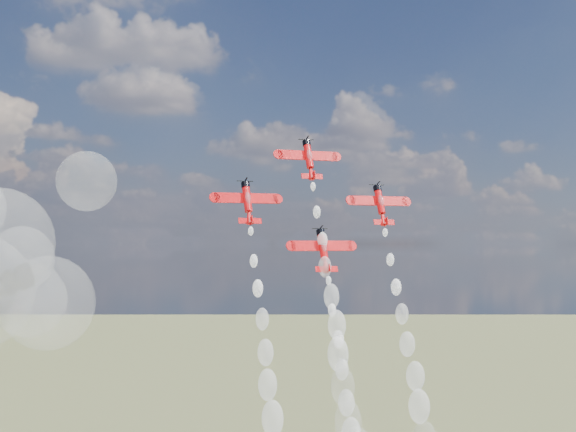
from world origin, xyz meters
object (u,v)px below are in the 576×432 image
Objects in this scene: plane_lead at (309,158)px; plane_slot at (323,249)px; plane_left at (247,201)px; plane_right at (380,204)px.

plane_lead reaches higher than plane_slot.
plane_left is 1.00× the size of plane_slot.
plane_lead is 17.76m from plane_right.
plane_left is at bearing 180.00° from plane_right.
plane_left and plane_right have the same top height.
plane_right is at bearing 0.00° from plane_left.
plane_lead is 1.00× the size of plane_slot.
plane_left is at bearing -165.24° from plane_lead.
plane_left is 1.00× the size of plane_right.
plane_left is at bearing 165.24° from plane_slot.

